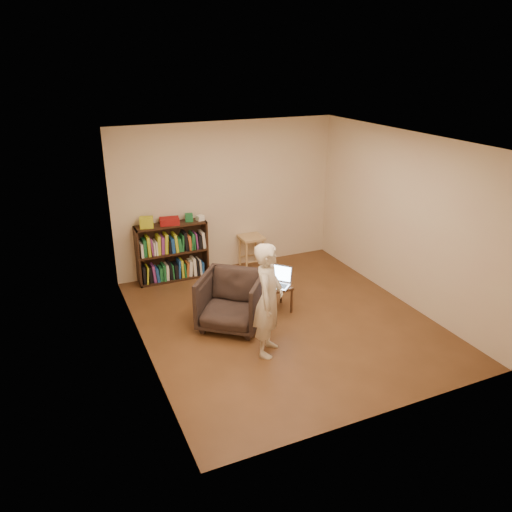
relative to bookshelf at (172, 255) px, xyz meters
name	(u,v)px	position (x,y,z in m)	size (l,w,h in m)	color
floor	(284,321)	(1.07, -2.09, -0.44)	(4.50, 4.50, 0.00)	#4D2F18
ceiling	(288,140)	(1.07, -2.09, 2.16)	(4.50, 4.50, 0.00)	silver
wall_back	(227,197)	(1.07, 0.16, 0.86)	(4.00, 4.00, 0.00)	beige
wall_left	(139,260)	(-0.93, -2.09, 0.86)	(4.50, 4.50, 0.00)	beige
wall_right	(403,219)	(3.07, -2.09, 0.86)	(4.50, 4.50, 0.00)	beige
bookshelf	(172,255)	(0.00, 0.00, 0.00)	(1.20, 0.30, 1.00)	black
box_yellow	(146,222)	(-0.40, -0.04, 0.65)	(0.21, 0.16, 0.17)	gold
red_cloth	(169,221)	(-0.01, -0.02, 0.61)	(0.32, 0.23, 0.11)	maroon
box_green	(189,217)	(0.33, 0.01, 0.62)	(0.13, 0.13, 0.13)	#1B6733
box_white	(200,218)	(0.51, -0.03, 0.60)	(0.11, 0.11, 0.09)	white
stool	(251,242)	(1.44, -0.06, 0.04)	(0.41, 0.41, 0.59)	tan
armchair	(231,301)	(0.33, -1.92, -0.05)	(0.84, 0.86, 0.79)	#2C201D
side_table	(276,289)	(1.12, -1.74, -0.10)	(0.40, 0.40, 0.41)	#321D10
laptop	(278,281)	(1.15, -1.73, 0.03)	(0.48, 0.49, 0.28)	silver
person	(268,300)	(0.52, -2.74, 0.31)	(0.55, 0.36, 1.51)	beige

